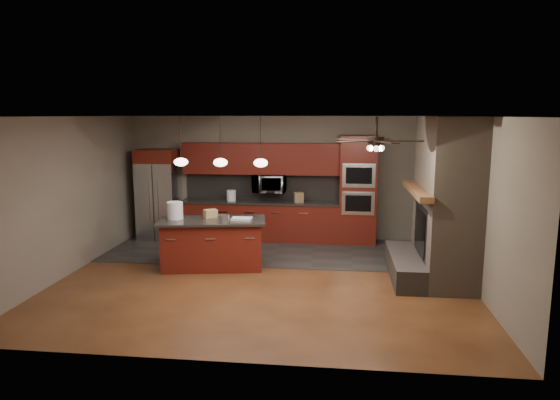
# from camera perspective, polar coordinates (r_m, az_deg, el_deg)

# --- Properties ---
(ground) EXTENTS (7.00, 7.00, 0.00)m
(ground) POSITION_cam_1_polar(r_m,az_deg,el_deg) (8.83, -1.87, -8.96)
(ground) COLOR brown
(ground) RESTS_ON ground
(ceiling) EXTENTS (7.00, 6.00, 0.02)m
(ceiling) POSITION_cam_1_polar(r_m,az_deg,el_deg) (8.36, -1.97, 9.53)
(ceiling) COLOR white
(ceiling) RESTS_ON back_wall
(back_wall) EXTENTS (7.00, 0.02, 2.80)m
(back_wall) POSITION_cam_1_polar(r_m,az_deg,el_deg) (11.43, 0.31, 2.55)
(back_wall) COLOR slate
(back_wall) RESTS_ON ground
(right_wall) EXTENTS (0.02, 6.00, 2.80)m
(right_wall) POSITION_cam_1_polar(r_m,az_deg,el_deg) (8.69, 21.56, -0.42)
(right_wall) COLOR slate
(right_wall) RESTS_ON ground
(left_wall) EXTENTS (0.02, 6.00, 2.80)m
(left_wall) POSITION_cam_1_polar(r_m,az_deg,el_deg) (9.64, -22.96, 0.43)
(left_wall) COLOR slate
(left_wall) RESTS_ON ground
(slate_tile_patch) EXTENTS (7.00, 2.40, 0.01)m
(slate_tile_patch) POSITION_cam_1_polar(r_m,az_deg,el_deg) (10.53, -0.42, -5.82)
(slate_tile_patch) COLOR #2E2C29
(slate_tile_patch) RESTS_ON ground
(fireplace_column) EXTENTS (1.30, 2.10, 2.80)m
(fireplace_column) POSITION_cam_1_polar(r_m,az_deg,el_deg) (8.98, 18.02, -0.57)
(fireplace_column) COLOR #776755
(fireplace_column) RESTS_ON ground
(back_cabinetry) EXTENTS (3.59, 0.64, 2.20)m
(back_cabinetry) POSITION_cam_1_polar(r_m,az_deg,el_deg) (11.31, -2.23, -0.12)
(back_cabinetry) COLOR #621412
(back_cabinetry) RESTS_ON ground
(oven_tower) EXTENTS (0.80, 0.63, 2.38)m
(oven_tower) POSITION_cam_1_polar(r_m,az_deg,el_deg) (11.09, 8.89, 1.13)
(oven_tower) COLOR #621412
(oven_tower) RESTS_ON ground
(microwave) EXTENTS (0.73, 0.41, 0.50)m
(microwave) POSITION_cam_1_polar(r_m,az_deg,el_deg) (11.23, -1.23, 1.90)
(microwave) COLOR silver
(microwave) RESTS_ON back_cabinetry
(refrigerator) EXTENTS (0.88, 0.75, 2.06)m
(refrigerator) POSITION_cam_1_polar(r_m,az_deg,el_deg) (11.76, -13.69, 0.64)
(refrigerator) COLOR silver
(refrigerator) RESTS_ON ground
(kitchen_island) EXTENTS (2.08, 1.20, 0.92)m
(kitchen_island) POSITION_cam_1_polar(r_m,az_deg,el_deg) (9.38, -7.74, -4.95)
(kitchen_island) COLOR #621412
(kitchen_island) RESTS_ON ground
(white_bucket) EXTENTS (0.31, 0.31, 0.32)m
(white_bucket) POSITION_cam_1_polar(r_m,az_deg,el_deg) (9.43, -11.91, -1.18)
(white_bucket) COLOR white
(white_bucket) RESTS_ON kitchen_island
(paint_can) EXTENTS (0.27, 0.27, 0.14)m
(paint_can) POSITION_cam_1_polar(r_m,az_deg,el_deg) (9.00, -6.47, -2.13)
(paint_can) COLOR #B0B0B5
(paint_can) RESTS_ON kitchen_island
(paint_tray) EXTENTS (0.37, 0.26, 0.04)m
(paint_tray) POSITION_cam_1_polar(r_m,az_deg,el_deg) (9.21, -4.40, -2.14)
(paint_tray) COLOR silver
(paint_tray) RESTS_ON kitchen_island
(cardboard_box) EXTENTS (0.29, 0.27, 0.15)m
(cardboard_box) POSITION_cam_1_polar(r_m,az_deg,el_deg) (9.46, -7.94, -1.54)
(cardboard_box) COLOR tan
(cardboard_box) RESTS_ON kitchen_island
(counter_bucket) EXTENTS (0.21, 0.21, 0.24)m
(counter_bucket) POSITION_cam_1_polar(r_m,az_deg,el_deg) (11.37, -5.59, 0.52)
(counter_bucket) COLOR white
(counter_bucket) RESTS_ON back_cabinetry
(counter_box) EXTENTS (0.24, 0.21, 0.22)m
(counter_box) POSITION_cam_1_polar(r_m,az_deg,el_deg) (11.10, 2.15, 0.31)
(counter_box) COLOR #8C6948
(counter_box) RESTS_ON back_cabinetry
(pendant_left) EXTENTS (0.26, 0.26, 0.92)m
(pendant_left) POSITION_cam_1_polar(r_m,az_deg,el_deg) (9.46, -11.26, 4.31)
(pendant_left) COLOR black
(pendant_left) RESTS_ON ceiling
(pendant_center) EXTENTS (0.26, 0.26, 0.92)m
(pendant_center) POSITION_cam_1_polar(r_m,az_deg,el_deg) (9.26, -6.82, 4.31)
(pendant_center) COLOR black
(pendant_center) RESTS_ON ceiling
(pendant_right) EXTENTS (0.26, 0.26, 0.92)m
(pendant_right) POSITION_cam_1_polar(r_m,az_deg,el_deg) (9.12, -2.22, 4.29)
(pendant_right) COLOR black
(pendant_right) RESTS_ON ceiling
(ceiling_fan) EXTENTS (1.27, 1.33, 0.41)m
(ceiling_fan) POSITION_cam_1_polar(r_m,az_deg,el_deg) (7.50, 10.93, 6.72)
(ceiling_fan) COLOR black
(ceiling_fan) RESTS_ON ceiling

